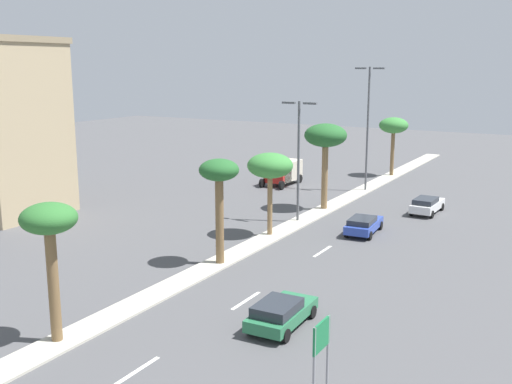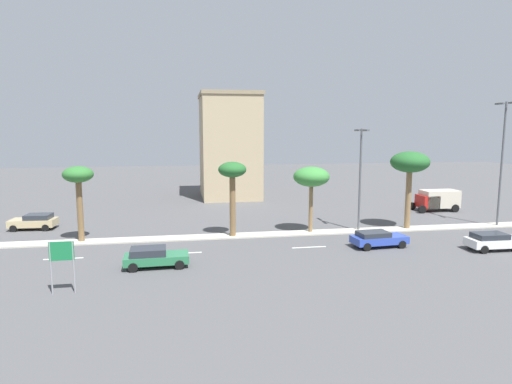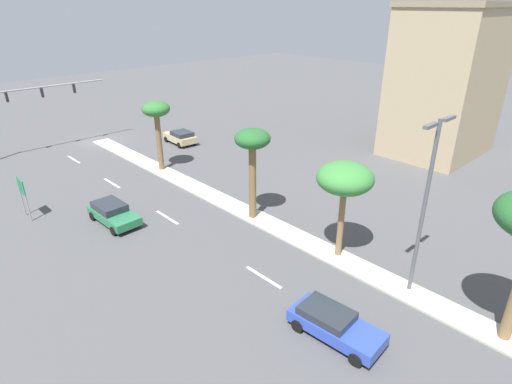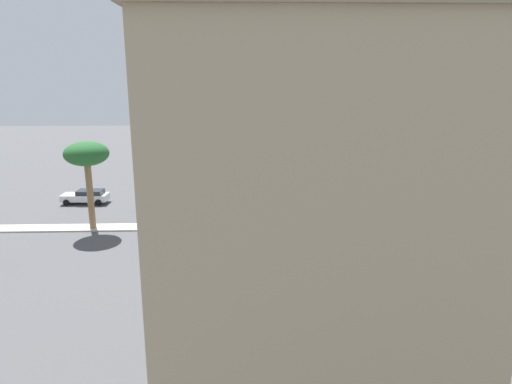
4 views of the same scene
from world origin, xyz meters
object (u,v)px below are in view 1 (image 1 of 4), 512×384
object	(u,v)px
sedan_green_right	(281,312)
palm_tree_center	(219,178)
palm_tree_outboard	(49,227)
street_lamp_right	(299,151)
box_truck	(283,172)
street_lamp_front	(368,120)
sedan_white_outboard	(427,205)
palm_tree_front	(326,138)
sedan_blue_trailing	(364,224)
directional_road_sign	(321,344)
palm_tree_right	(394,127)
palm_tree_inboard	(270,167)

from	to	relation	value
sedan_green_right	palm_tree_center	bearing A→B (deg)	140.05
palm_tree_outboard	street_lamp_right	world-z (taller)	street_lamp_right
palm_tree_center	box_truck	bearing A→B (deg)	108.87
street_lamp_front	sedan_white_outboard	distance (m)	11.72
box_truck	sedan_white_outboard	bearing A→B (deg)	-17.33
palm_tree_outboard	street_lamp_right	xyz separation A→B (m)	(-0.08, 24.76, 0.30)
palm_tree_front	sedan_blue_trailing	bearing A→B (deg)	-45.00
palm_tree_outboard	sedan_blue_trailing	size ratio (longest dim) A/B	1.39
directional_road_sign	box_truck	size ratio (longest dim) A/B	0.58
palm_tree_center	palm_tree_front	distance (m)	16.79
palm_tree_outboard	palm_tree_front	world-z (taller)	palm_tree_front
palm_tree_front	sedan_white_outboard	bearing A→B (deg)	20.85
palm_tree_right	palm_tree_front	bearing A→B (deg)	-90.18
directional_road_sign	palm_tree_inboard	xyz separation A→B (m)	(-12.22, 18.50, 2.91)
palm_tree_center	sedan_green_right	distance (m)	10.99
palm_tree_right	street_lamp_right	xyz separation A→B (m)	(-0.23, -23.50, 0.11)
street_lamp_right	palm_tree_front	bearing A→B (deg)	87.98
palm_tree_right	box_truck	bearing A→B (deg)	-128.14
palm_tree_inboard	palm_tree_front	size ratio (longest dim) A/B	0.82
palm_tree_outboard	palm_tree_front	distance (m)	29.58
directional_road_sign	sedan_green_right	xyz separation A→B (m)	(-4.22, 4.89, -1.47)
street_lamp_right	box_truck	distance (m)	15.85
palm_tree_outboard	sedan_green_right	distance (m)	11.23
palm_tree_center	street_lamp_front	distance (m)	26.19
palm_tree_outboard	sedan_green_right	xyz separation A→B (m)	(7.96, 6.44, -4.62)
directional_road_sign	street_lamp_front	distance (m)	39.48
street_lamp_front	sedan_blue_trailing	size ratio (longest dim) A/B	2.63
palm_tree_inboard	street_lamp_front	world-z (taller)	street_lamp_front
palm_tree_outboard	palm_tree_center	world-z (taller)	palm_tree_center
palm_tree_front	sedan_blue_trailing	xyz separation A→B (m)	(5.60, -5.60, -5.51)
palm_tree_center	sedan_white_outboard	size ratio (longest dim) A/B	1.43
palm_tree_outboard	sedan_blue_trailing	distance (m)	25.07
street_lamp_front	box_truck	bearing A→B (deg)	-171.73
palm_tree_right	palm_tree_center	bearing A→B (deg)	-89.64
palm_tree_inboard	street_lamp_front	xyz separation A→B (m)	(0.49, 18.89, 1.85)
palm_tree_center	palm_tree_outboard	bearing A→B (deg)	-91.67
sedan_white_outboard	sedan_green_right	distance (m)	26.18
street_lamp_right	street_lamp_front	distance (m)	14.26
street_lamp_right	sedan_blue_trailing	world-z (taller)	street_lamp_right
sedan_white_outboard	street_lamp_right	bearing A→B (deg)	-136.14
palm_tree_inboard	palm_tree_front	distance (m)	9.58
directional_road_sign	palm_tree_outboard	world-z (taller)	palm_tree_outboard
directional_road_sign	palm_tree_outboard	xyz separation A→B (m)	(-12.18, -1.55, 3.15)
palm_tree_center	sedan_green_right	bearing A→B (deg)	-39.95
sedan_white_outboard	street_lamp_front	bearing A→B (deg)	140.50
palm_tree_center	palm_tree_inboard	size ratio (longest dim) A/B	1.09
street_lamp_right	sedan_white_outboard	xyz separation A→B (m)	(8.19, 7.87, -4.91)
palm_tree_center	palm_tree_right	bearing A→B (deg)	90.36
palm_tree_outboard	sedan_green_right	world-z (taller)	palm_tree_outboard
palm_tree_front	street_lamp_right	bearing A→B (deg)	-92.02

